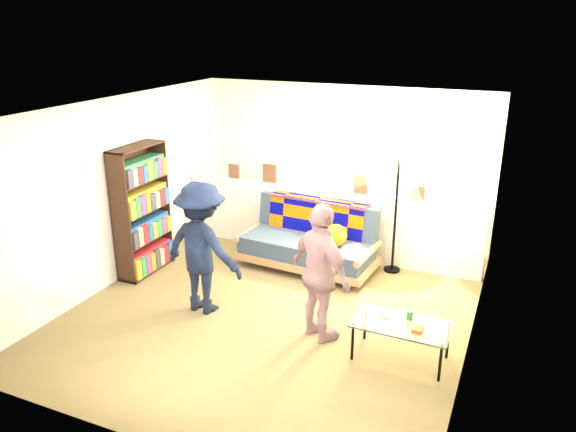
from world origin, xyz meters
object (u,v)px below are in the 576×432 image
(futon_sofa, at_px, (310,241))
(person_right, at_px, (321,273))
(coffee_table, at_px, (402,326))
(floor_lamp, at_px, (397,190))
(bookshelf, at_px, (142,215))
(person_left, at_px, (202,248))

(futon_sofa, relative_size, person_right, 1.27)
(futon_sofa, bearing_deg, person_right, -65.16)
(coffee_table, bearing_deg, floor_lamp, 105.75)
(futon_sofa, distance_m, bookshelf, 2.32)
(floor_lamp, xyz_separation_m, person_right, (-0.31, -2.04, -0.40))
(person_left, bearing_deg, floor_lamp, -125.90)
(floor_lamp, height_order, person_left, floor_lamp)
(bookshelf, bearing_deg, coffee_table, -10.88)
(bookshelf, distance_m, person_right, 2.89)
(person_left, bearing_deg, person_right, -175.42)
(person_right, bearing_deg, futon_sofa, -32.95)
(person_left, height_order, person_right, person_left)
(floor_lamp, relative_size, person_left, 1.04)
(bookshelf, xyz_separation_m, person_left, (1.32, -0.61, -0.03))
(floor_lamp, bearing_deg, bookshelf, -156.14)
(coffee_table, distance_m, person_right, 0.99)
(coffee_table, distance_m, floor_lamp, 2.31)
(bookshelf, height_order, person_left, bookshelf)
(futon_sofa, distance_m, person_left, 1.84)
(bookshelf, distance_m, floor_lamp, 3.43)
(futon_sofa, relative_size, person_left, 1.23)
(futon_sofa, xyz_separation_m, coffee_table, (1.68, -1.74, 0.00))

